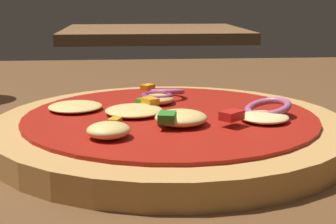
# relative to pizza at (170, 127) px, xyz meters

# --- Properties ---
(dining_table) EXTENTS (1.20, 1.09, 0.04)m
(dining_table) POSITION_rel_pizza_xyz_m (0.05, 0.01, -0.03)
(dining_table) COLOR brown
(dining_table) RESTS_ON ground
(pizza) EXTENTS (0.30, 0.30, 0.04)m
(pizza) POSITION_rel_pizza_xyz_m (0.00, 0.00, 0.00)
(pizza) COLOR tan
(pizza) RESTS_ON dining_table
(background_table) EXTENTS (0.69, 0.59, 0.04)m
(background_table) POSITION_rel_pizza_xyz_m (0.07, 1.51, -0.03)
(background_table) COLOR brown
(background_table) RESTS_ON ground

